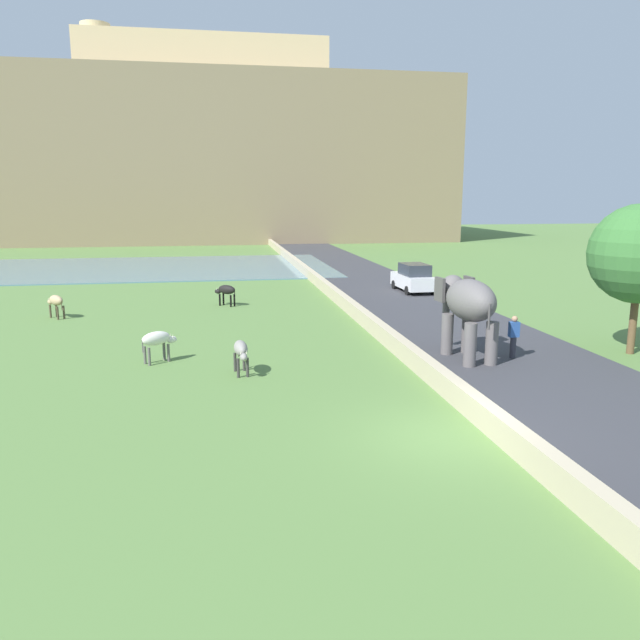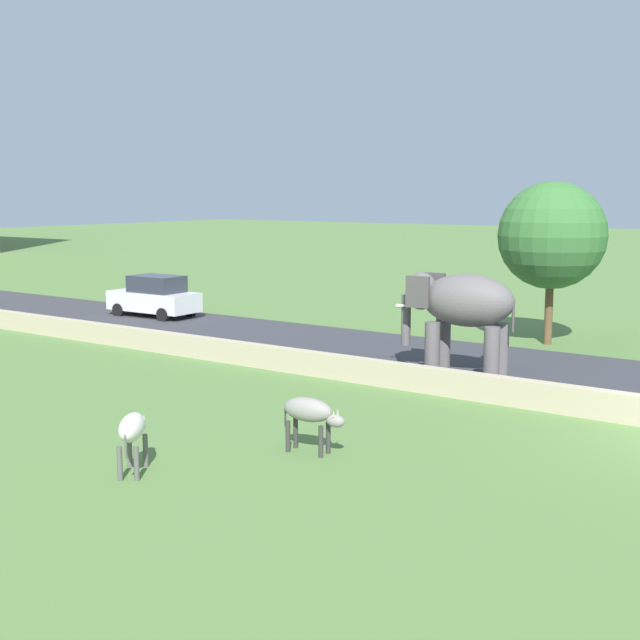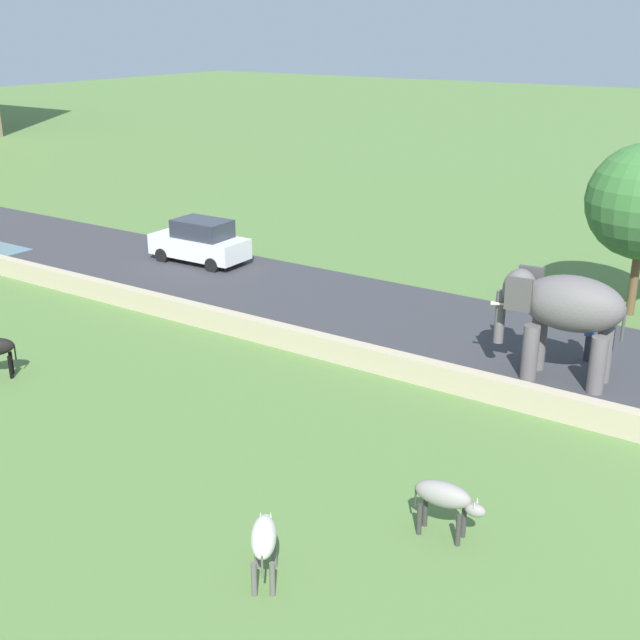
{
  "view_description": "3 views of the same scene",
  "coord_description": "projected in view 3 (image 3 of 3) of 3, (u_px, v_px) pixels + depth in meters",
  "views": [
    {
      "loc": [
        -5.56,
        -13.61,
        5.9
      ],
      "look_at": [
        -1.84,
        8.04,
        1.45
      ],
      "focal_mm": 34.41,
      "sensor_mm": 36.0,
      "label": 1
    },
    {
      "loc": [
        -18.05,
        -3.06,
        5.24
      ],
      "look_at": [
        0.82,
        10.07,
        1.72
      ],
      "focal_mm": 46.53,
      "sensor_mm": 36.0,
      "label": 2
    },
    {
      "loc": [
        -16.96,
        1.05,
        9.2
      ],
      "look_at": [
        0.15,
        12.56,
        1.59
      ],
      "focal_mm": 45.71,
      "sensor_mm": 36.0,
      "label": 3
    }
  ],
  "objects": [
    {
      "name": "car_white",
      "position": [
        200.0,
        242.0,
        32.51
      ],
      "size": [
        1.86,
        4.04,
        1.8
      ],
      "color": "white",
      "rests_on": "ground"
    },
    {
      "name": "cow_white",
      "position": [
        264.0,
        538.0,
        13.99
      ],
      "size": [
        1.33,
        1.06,
        1.15
      ],
      "color": "silver",
      "rests_on": "ground"
    },
    {
      "name": "elephant",
      "position": [
        563.0,
        309.0,
        21.46
      ],
      "size": [
        1.63,
        3.52,
        2.99
      ],
      "color": "#605B5B",
      "rests_on": "ground"
    },
    {
      "name": "barrier_wall",
      "position": [
        197.0,
        315.0,
        26.08
      ],
      "size": [
        0.4,
        110.0,
        0.69
      ],
      "primitive_type": "cube",
      "color": "tan",
      "rests_on": "ground"
    },
    {
      "name": "road_surface",
      "position": [
        227.0,
        283.0,
        30.19
      ],
      "size": [
        7.0,
        120.0,
        0.06
      ],
      "primitive_type": "cube",
      "color": "#38383D",
      "rests_on": "ground"
    },
    {
      "name": "cow_grey",
      "position": [
        446.0,
        498.0,
        15.17
      ],
      "size": [
        0.55,
        1.41,
        1.15
      ],
      "color": "gray",
      "rests_on": "ground"
    },
    {
      "name": "person_beside_elephant",
      "position": [
        590.0,
        334.0,
        23.01
      ],
      "size": [
        0.36,
        0.22,
        1.63
      ],
      "color": "#33333D",
      "rests_on": "ground"
    }
  ]
}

